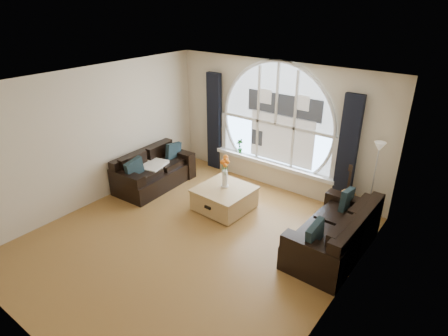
# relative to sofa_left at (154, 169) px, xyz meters

# --- Properties ---
(ground) EXTENTS (5.00, 5.50, 0.01)m
(ground) POSITION_rel_sofa_left_xyz_m (2.03, -1.04, -0.40)
(ground) COLOR brown
(ground) RESTS_ON ground
(ceiling) EXTENTS (5.00, 5.50, 0.01)m
(ceiling) POSITION_rel_sofa_left_xyz_m (2.03, -1.04, 2.30)
(ceiling) COLOR silver
(ceiling) RESTS_ON ground
(wall_back) EXTENTS (5.00, 0.01, 2.70)m
(wall_back) POSITION_rel_sofa_left_xyz_m (2.03, 1.71, 0.95)
(wall_back) COLOR beige
(wall_back) RESTS_ON ground
(wall_front) EXTENTS (5.00, 0.01, 2.70)m
(wall_front) POSITION_rel_sofa_left_xyz_m (2.03, -3.79, 0.95)
(wall_front) COLOR beige
(wall_front) RESTS_ON ground
(wall_left) EXTENTS (0.01, 5.50, 2.70)m
(wall_left) POSITION_rel_sofa_left_xyz_m (-0.47, -1.04, 0.95)
(wall_left) COLOR beige
(wall_left) RESTS_ON ground
(wall_right) EXTENTS (0.01, 5.50, 2.70)m
(wall_right) POSITION_rel_sofa_left_xyz_m (4.53, -1.04, 0.95)
(wall_right) COLOR beige
(wall_right) RESTS_ON ground
(attic_slope) EXTENTS (0.92, 5.50, 0.72)m
(attic_slope) POSITION_rel_sofa_left_xyz_m (4.23, -1.04, 1.95)
(attic_slope) COLOR silver
(attic_slope) RESTS_ON ground
(arched_window) EXTENTS (2.60, 0.06, 2.15)m
(arched_window) POSITION_rel_sofa_left_xyz_m (2.03, 1.68, 1.23)
(arched_window) COLOR silver
(arched_window) RESTS_ON wall_back
(window_sill) EXTENTS (2.90, 0.22, 0.08)m
(window_sill) POSITION_rel_sofa_left_xyz_m (2.03, 1.61, 0.11)
(window_sill) COLOR white
(window_sill) RESTS_ON wall_back
(window_frame) EXTENTS (2.76, 0.08, 2.15)m
(window_frame) POSITION_rel_sofa_left_xyz_m (2.03, 1.65, 1.23)
(window_frame) COLOR white
(window_frame) RESTS_ON wall_back
(neighbor_house) EXTENTS (1.70, 0.02, 1.50)m
(neighbor_house) POSITION_rel_sofa_left_xyz_m (2.18, 1.67, 1.10)
(neighbor_house) COLOR silver
(neighbor_house) RESTS_ON wall_back
(curtain_left) EXTENTS (0.35, 0.12, 2.30)m
(curtain_left) POSITION_rel_sofa_left_xyz_m (0.43, 1.59, 0.75)
(curtain_left) COLOR black
(curtain_left) RESTS_ON ground
(curtain_right) EXTENTS (0.35, 0.12, 2.30)m
(curtain_right) POSITION_rel_sofa_left_xyz_m (3.63, 1.59, 0.75)
(curtain_right) COLOR black
(curtain_right) RESTS_ON ground
(sofa_left) EXTENTS (0.95, 1.78, 0.77)m
(sofa_left) POSITION_rel_sofa_left_xyz_m (0.00, 0.00, 0.00)
(sofa_left) COLOR black
(sofa_left) RESTS_ON ground
(sofa_right) EXTENTS (0.98, 1.89, 0.83)m
(sofa_right) POSITION_rel_sofa_left_xyz_m (4.06, 0.11, 0.00)
(sofa_right) COLOR black
(sofa_right) RESTS_ON ground
(coffee_chest) EXTENTS (1.05, 1.05, 0.49)m
(coffee_chest) POSITION_rel_sofa_left_xyz_m (1.82, 0.14, -0.15)
(coffee_chest) COLOR tan
(coffee_chest) RESTS_ON ground
(throw_blanket) EXTENTS (0.66, 0.66, 0.10)m
(throw_blanket) POSITION_rel_sofa_left_xyz_m (-0.01, -0.04, 0.10)
(throw_blanket) COLOR silver
(throw_blanket) RESTS_ON sofa_left
(vase_flowers) EXTENTS (0.24, 0.24, 0.70)m
(vase_flowers) POSITION_rel_sofa_left_xyz_m (1.79, 0.21, 0.44)
(vase_flowers) COLOR white
(vase_flowers) RESTS_ON coffee_chest
(floor_lamp) EXTENTS (0.24, 0.24, 1.60)m
(floor_lamp) POSITION_rel_sofa_left_xyz_m (4.23, 1.36, 0.40)
(floor_lamp) COLOR #B2B2B2
(floor_lamp) RESTS_ON ground
(guitar) EXTENTS (0.41, 0.32, 1.06)m
(guitar) POSITION_rel_sofa_left_xyz_m (3.80, 1.46, 0.13)
(guitar) COLOR #8D5E24
(guitar) RESTS_ON ground
(potted_plant) EXTENTS (0.20, 0.16, 0.33)m
(potted_plant) POSITION_rel_sofa_left_xyz_m (1.15, 1.61, 0.31)
(potted_plant) COLOR #1E6023
(potted_plant) RESTS_ON window_sill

